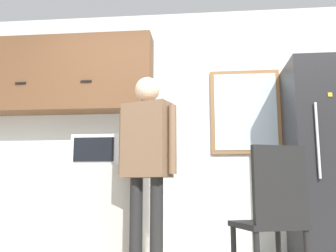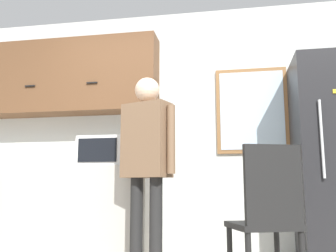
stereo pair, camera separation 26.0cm
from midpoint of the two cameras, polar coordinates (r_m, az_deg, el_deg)
The scene contains 7 objects.
back_wall at distance 4.17m, azimuth 2.06°, elevation -0.45°, with size 6.00×0.06×2.70m.
counter at distance 4.12m, azimuth -15.17°, elevation -12.49°, with size 2.08×0.64×0.91m.
upper_cabinets at distance 4.44m, azimuth -13.42°, elevation 7.20°, with size 2.08×0.33×0.85m.
microwave at distance 3.82m, azimuth -7.14°, elevation -3.91°, with size 0.56×0.38×0.30m.
person at distance 3.26m, azimuth -0.99°, elevation -3.77°, with size 0.53×0.35×1.68m.
chair at distance 2.69m, azimuth 17.69°, elevation -12.50°, with size 0.54×0.54×0.98m.
window at distance 4.13m, azimuth 14.42°, elevation 2.33°, with size 0.75×0.05×0.92m.
Camera 2 is at (0.71, -2.22, 0.69)m, focal length 40.00 mm.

